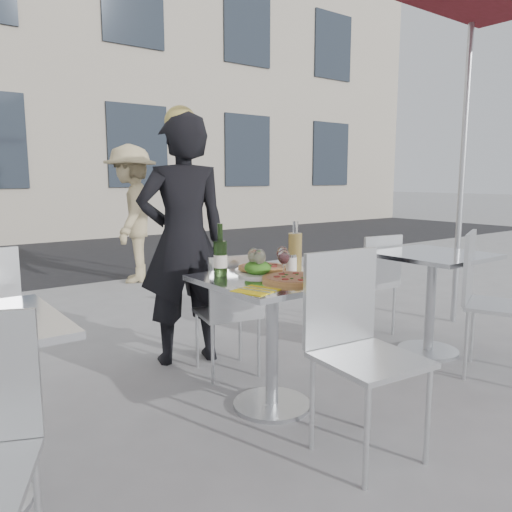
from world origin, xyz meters
TOP-DOWN VIEW (x-y plane):
  - ground at (0.00, 0.00)m, footprint 80.00×80.00m
  - street_asphalt at (0.00, 6.50)m, footprint 24.00×5.00m
  - main_table at (0.00, 0.00)m, footprint 0.72×0.72m
  - side_table_right at (1.50, 0.00)m, footprint 0.72×0.72m
  - chair_far at (0.07, 0.50)m, footprint 0.45×0.45m
  - chair_near at (0.04, -0.57)m, footprint 0.48×0.49m
  - side_chair_rfar at (1.49, 0.53)m, footprint 0.43×0.44m
  - side_chair_rnear at (1.44, -0.45)m, footprint 0.57×0.58m
  - woman_diner at (-0.03, 0.95)m, footprint 0.71×0.57m
  - pedestrian_b at (0.81, 3.81)m, footprint 1.10×1.27m
  - pizza_near at (0.04, -0.13)m, footprint 0.34×0.34m
  - pizza_far at (0.07, 0.18)m, footprint 0.32×0.32m
  - salad_plate at (-0.03, 0.09)m, footprint 0.22×0.22m
  - wine_bottle at (-0.22, 0.17)m, footprint 0.07×0.08m
  - carafe at (0.24, 0.09)m, footprint 0.08×0.08m
  - sugar_shaker at (0.17, 0.04)m, footprint 0.06×0.06m
  - wineglass_white_a at (-0.06, 0.04)m, footprint 0.07×0.07m
  - wineglass_white_b at (-0.06, 0.10)m, footprint 0.07×0.07m
  - wineglass_red_a at (0.05, -0.03)m, footprint 0.07×0.07m
  - wineglass_red_b at (0.12, 0.06)m, footprint 0.07×0.07m
  - napkin_left at (-0.27, -0.21)m, footprint 0.23×0.23m
  - napkin_right at (0.27, -0.16)m, footprint 0.19×0.20m

SIDE VIEW (x-z plane):
  - ground at x=0.00m, z-range 0.00..0.00m
  - street_asphalt at x=0.00m, z-range 0.00..0.00m
  - chair_far at x=0.07m, z-range 0.08..0.89m
  - side_chair_rfar at x=1.49m, z-range 0.08..0.92m
  - main_table at x=0.00m, z-range 0.16..0.91m
  - side_table_right at x=1.50m, z-range 0.16..0.91m
  - side_chair_rnear at x=1.44m, z-range 0.09..1.03m
  - chair_near at x=0.04m, z-range 0.09..1.03m
  - napkin_left at x=-0.27m, z-range 0.75..0.76m
  - napkin_right at x=0.27m, z-range 0.75..0.76m
  - pizza_near at x=0.04m, z-range 0.75..0.77m
  - pizza_far at x=0.07m, z-range 0.75..0.78m
  - salad_plate at x=-0.03m, z-range 0.74..0.83m
  - sugar_shaker at x=0.17m, z-range 0.75..0.86m
  - pedestrian_b at x=0.81m, z-range 0.00..1.70m
  - woman_diner at x=-0.03m, z-range 0.00..1.72m
  - wineglass_white_a at x=-0.06m, z-range 0.78..0.94m
  - wineglass_white_b at x=-0.06m, z-range 0.78..0.94m
  - wineglass_red_a at x=0.05m, z-range 0.78..0.94m
  - wineglass_red_b at x=0.12m, z-range 0.78..0.94m
  - wine_bottle at x=-0.22m, z-range 0.72..1.01m
  - carafe at x=0.24m, z-range 0.72..1.01m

